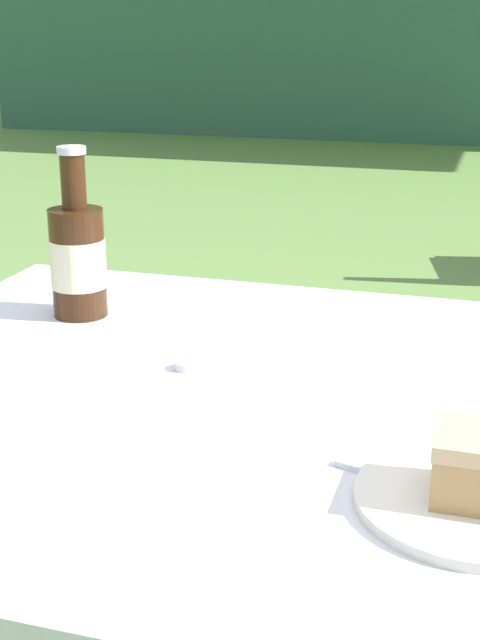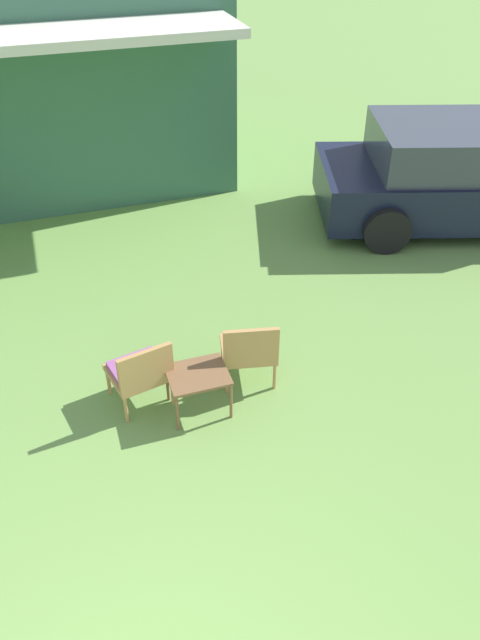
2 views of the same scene
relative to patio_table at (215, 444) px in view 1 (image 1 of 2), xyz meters
name	(u,v)px [view 1 (image 1 of 2)]	position (x,y,z in m)	size (l,w,h in m)	color
patio_table	(215,444)	(0.00, 0.00, 0.00)	(0.91, 0.84, 0.75)	silver
cola_bottle_near	(78,257)	(-0.26, 0.20, 0.15)	(0.08, 0.08, 0.23)	#381E0F
fork	(427,489)	(0.25, -0.16, 0.07)	(0.17, 0.07, 0.01)	silver
loose_bottle_cap	(185,365)	(-0.05, 0.05, 0.07)	(0.03, 0.03, 0.01)	silver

